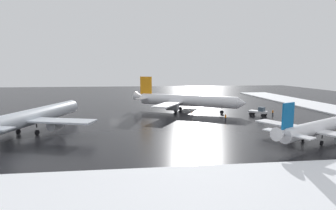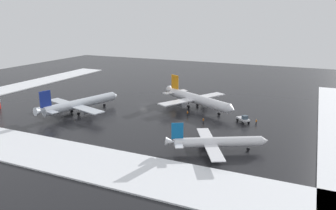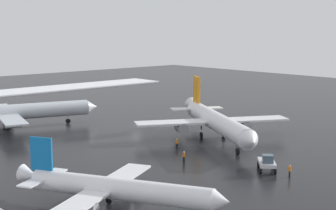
{
  "view_description": "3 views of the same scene",
  "coord_description": "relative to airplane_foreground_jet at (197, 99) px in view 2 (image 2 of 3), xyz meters",
  "views": [
    {
      "loc": [
        6.52,
        -73.26,
        12.53
      ],
      "look_at": [
        15.32,
        0.86,
        2.27
      ],
      "focal_mm": 28.0,
      "sensor_mm": 36.0,
      "label": 1
    },
    {
      "loc": [
        57.11,
        -104.39,
        31.9
      ],
      "look_at": [
        12.29,
        -4.81,
        2.07
      ],
      "focal_mm": 35.0,
      "sensor_mm": 36.0,
      "label": 2
    },
    {
      "loc": [
        81.93,
        -64.34,
        20.1
      ],
      "look_at": [
        6.66,
        2.88,
        4.69
      ],
      "focal_mm": 55.0,
      "sensor_mm": 36.0,
      "label": 3
    }
  ],
  "objects": [
    {
      "name": "ground_plane",
      "position": [
        -20.41,
        -2.12,
        -3.38
      ],
      "size": [
        240.0,
        240.0,
        0.0
      ],
      "primitive_type": "plane",
      "color": "black"
    },
    {
      "name": "snow_bank_left",
      "position": [
        -87.41,
        -2.12,
        -3.2
      ],
      "size": [
        14.0,
        116.0,
        0.36
      ],
      "primitive_type": "cube",
      "color": "white",
      "rests_on": "ground_plane"
    },
    {
      "name": "airplane_far_rear",
      "position": [
        -34.38,
        -21.55,
        -0.17
      ],
      "size": [
        27.04,
        32.15,
        9.73
      ],
      "rotation": [
        0.0,
        0.0,
        1.29
      ],
      "color": "silver",
      "rests_on": "ground_plane"
    },
    {
      "name": "snow_bank_far",
      "position": [
        -20.41,
        -52.12,
        -3.2
      ],
      "size": [
        152.0,
        16.0,
        0.36
      ],
      "primitive_type": "cube",
      "color": "white",
      "rests_on": "ground_plane"
    },
    {
      "name": "airplane_foreground_jet",
      "position": [
        0.0,
        0.0,
        0.0
      ],
      "size": [
        31.52,
        26.92,
        10.24
      ],
      "rotation": [
        0.0,
        0.0,
        5.78
      ],
      "color": "white",
      "rests_on": "ground_plane"
    },
    {
      "name": "ground_crew_by_nose_gear",
      "position": [
        7.38,
        -14.92,
        -2.41
      ],
      "size": [
        0.36,
        0.36,
        1.71
      ],
      "rotation": [
        0.0,
        0.0,
        1.83
      ],
      "color": "black",
      "rests_on": "ground_plane"
    },
    {
      "name": "ground_crew_near_tug",
      "position": [
        22.42,
        -9.55,
        -2.41
      ],
      "size": [
        0.36,
        0.36,
        1.71
      ],
      "rotation": [
        0.0,
        0.0,
        1.06
      ],
      "color": "black",
      "rests_on": "ground_plane"
    },
    {
      "name": "airplane_parked_starboard",
      "position": [
        16.95,
        -34.53,
        -0.89
      ],
      "size": [
        23.36,
        19.93,
        7.53
      ],
      "rotation": [
        0.0,
        0.0,
        0.49
      ],
      "color": "white",
      "rests_on": "ground_plane"
    },
    {
      "name": "ground_crew_mid_apron",
      "position": [
        0.2,
        -9.72,
        -2.41
      ],
      "size": [
        0.36,
        0.36,
        1.71
      ],
      "rotation": [
        0.0,
        0.0,
        3.05
      ],
      "color": "black",
      "rests_on": "ground_plane"
    },
    {
      "name": "pushback_tug",
      "position": [
        18.54,
        -9.45,
        -2.1
      ],
      "size": [
        4.77,
        4.85,
        2.5
      ],
      "rotation": [
        0.0,
        0.0,
        5.47
      ],
      "color": "silver",
      "rests_on": "ground_plane"
    }
  ]
}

